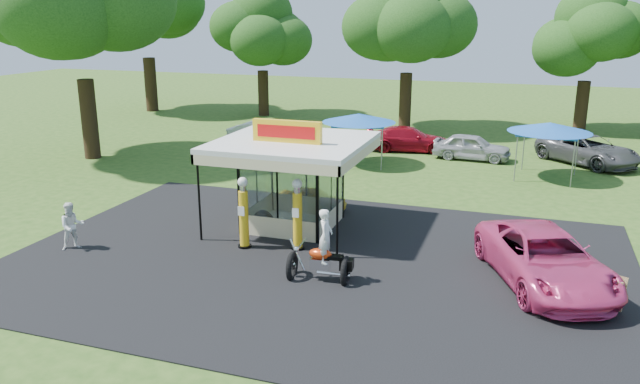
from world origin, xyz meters
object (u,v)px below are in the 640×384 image
Objects in this scene: gas_station_kiosk at (293,181)px; bg_car_a at (262,134)px; motorcycle at (323,252)px; tent_east at (550,128)px; gas_pump_left at (244,215)px; pink_sedan at (545,259)px; kiosk_car at (313,199)px; tent_west at (359,118)px; bg_car_b at (409,139)px; bg_car_d at (588,150)px; spectator_west at (72,226)px; gas_pump_right at (297,216)px; bg_car_c at (472,147)px; a_frame_sign at (613,294)px.

bg_car_a is at bearing 118.35° from gas_station_kiosk.
tent_east reaches higher than motorcycle.
pink_sedan is at bearing 1.19° from gas_pump_left.
gas_station_kiosk reaches higher than pink_sedan.
gas_pump_left is 5.00m from kiosk_car.
gas_pump_left is at bearing -91.53° from tent_west.
bg_car_b is 8.85m from tent_east.
bg_car_d is at bearing 59.15° from pink_sedan.
spectator_west is at bearing -179.80° from bg_car_d.
bg_car_b is (1.52, 14.93, -1.07)m from gas_station_kiosk.
motorcycle is 0.41× the size of pink_sedan.
bg_car_a is (-8.38, 15.84, -0.51)m from gas_pump_right.
spectator_west is at bearing 151.38° from bg_car_c.
bg_car_c is (6.05, 16.51, -0.50)m from gas_pump_left.
spectator_west is (-6.31, -4.69, -0.94)m from gas_station_kiosk.
gas_pump_left is at bearing 157.89° from pink_sedan.
tent_west is (-11.24, 14.44, 1.99)m from a_frame_sign.
bg_car_c reaches higher than a_frame_sign.
bg_car_c is 5.21m from tent_east.
bg_car_d is (9.80, -0.18, 0.07)m from bg_car_b.
bg_car_b is (0.48, 17.17, -0.51)m from gas_pump_right.
gas_station_kiosk reaches higher than bg_car_c.
bg_car_d is (8.62, 19.17, -0.15)m from motorcycle.
motorcycle reaches higher than bg_car_b.
motorcycle is 0.42× the size of bg_car_d.
bg_car_b is at bearing 18.96° from spectator_west.
gas_pump_left is 9.82m from pink_sedan.
bg_car_a is 8.96m from bg_car_b.
gas_station_kiosk is 14.84m from bg_car_c.
gas_pump_left is 0.59× the size of bg_car_a.
motorcycle is 0.49× the size of bg_car_b.
a_frame_sign is (8.13, 0.71, -0.44)m from motorcycle.
gas_pump_left is at bearing -156.36° from bg_car_a.
gas_pump_left reaches higher than kiosk_car.
a_frame_sign is 0.17× the size of bg_car_d.
gas_pump_left is at bearing -29.36° from spectator_west.
tent_west is (-1.93, -4.20, 1.78)m from bg_car_b.
tent_west reaches higher than motorcycle.
bg_car_b reaches higher than kiosk_car.
bg_car_c is at bearing 130.94° from a_frame_sign.
tent_west is at bearing 96.37° from gas_pump_right.
gas_station_kiosk reaches higher than spectator_west.
bg_car_c is 6.71m from tent_west.
tent_east is (15.47, 15.53, 1.67)m from spectator_west.
tent_east is at bearing 58.18° from gas_pump_right.
motorcycle reaches higher than kiosk_car.
gas_station_kiosk is 5.24m from motorcycle.
pink_sedan is 15.51m from spectator_west.
motorcycle is (1.66, -2.18, -0.29)m from gas_pump_right.
gas_pump_right is 0.90× the size of kiosk_car.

